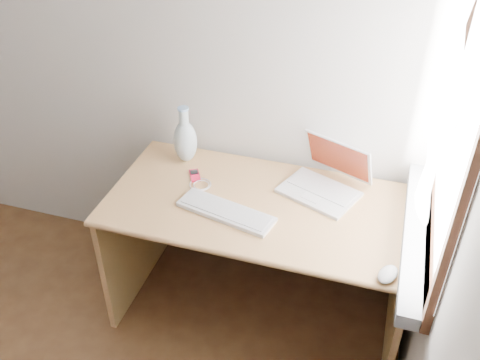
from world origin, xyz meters
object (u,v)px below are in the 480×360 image
(desk, at_px, (264,227))
(external_keyboard, at_px, (226,211))
(laptop, at_px, (321,179))
(vase, at_px, (185,140))

(desk, bearing_deg, external_keyboard, -121.74)
(desk, relative_size, laptop, 3.45)
(laptop, relative_size, external_keyboard, 0.87)
(desk, distance_m, vase, 0.57)
(laptop, distance_m, vase, 0.68)
(laptop, bearing_deg, desk, -134.02)
(laptop, height_order, external_keyboard, laptop)
(laptop, relative_size, vase, 1.35)
(desk, relative_size, vase, 4.65)
(external_keyboard, xyz_separation_m, vase, (-0.32, 0.34, 0.11))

